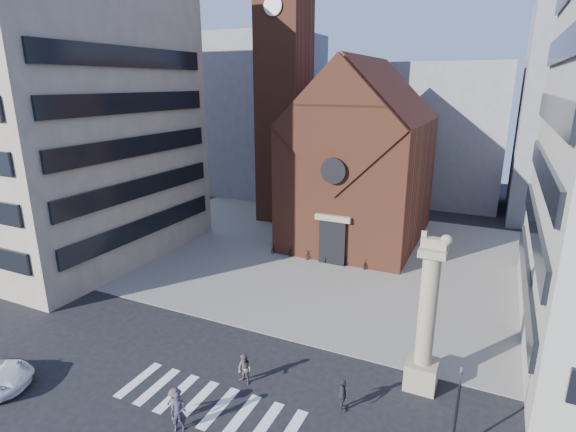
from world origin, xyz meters
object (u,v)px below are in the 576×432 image
(lion_column, at_px, (426,329))
(pedestrian_1, at_px, (245,369))
(traffic_light, at_px, (457,409))
(pedestrian_0, at_px, (179,412))
(pedestrian_2, at_px, (343,395))
(scooter_0, at_px, (276,248))

(lion_column, bearing_deg, pedestrian_1, -156.27)
(traffic_light, relative_size, pedestrian_0, 2.18)
(traffic_light, height_order, pedestrian_2, traffic_light)
(traffic_light, relative_size, scooter_0, 2.60)
(pedestrian_2, bearing_deg, pedestrian_1, 72.66)
(lion_column, distance_m, pedestrian_0, 12.77)
(lion_column, bearing_deg, pedestrian_0, -140.29)
(pedestrian_0, relative_size, pedestrian_1, 1.13)
(pedestrian_1, xyz_separation_m, scooter_0, (-7.22, 18.13, -0.39))
(pedestrian_0, height_order, scooter_0, pedestrian_0)
(traffic_light, bearing_deg, pedestrian_0, -161.01)
(pedestrian_0, distance_m, pedestrian_2, 7.85)
(lion_column, height_order, pedestrian_1, lion_column)
(pedestrian_1, bearing_deg, pedestrian_0, -90.56)
(lion_column, height_order, scooter_0, lion_column)
(pedestrian_0, xyz_separation_m, pedestrian_2, (6.44, 4.49, -0.14))
(traffic_light, xyz_separation_m, pedestrian_1, (-10.59, 0.22, -1.42))
(traffic_light, height_order, pedestrian_1, traffic_light)
(traffic_light, xyz_separation_m, scooter_0, (-17.80, 18.35, -1.80))
(pedestrian_0, bearing_deg, lion_column, 7.98)
(pedestrian_1, height_order, pedestrian_2, pedestrian_1)
(traffic_light, bearing_deg, pedestrian_2, 174.62)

